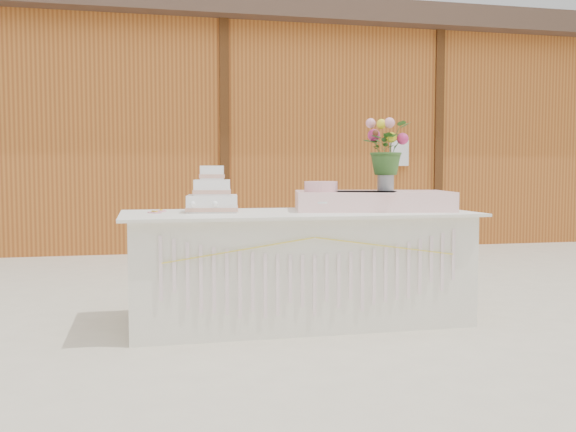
% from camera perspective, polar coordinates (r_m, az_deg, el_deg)
% --- Properties ---
extents(ground, '(80.00, 80.00, 0.00)m').
position_cam_1_polar(ground, '(4.56, 0.85, -9.33)').
color(ground, beige).
rests_on(ground, ground).
extents(barn, '(12.60, 4.60, 3.30)m').
position_cam_1_polar(barn, '(10.37, -7.14, 7.43)').
color(barn, '#AC6324').
rests_on(barn, ground).
extents(cake_table, '(2.40, 1.00, 0.77)m').
position_cam_1_polar(cake_table, '(4.48, 0.87, -4.52)').
color(cake_table, silver).
rests_on(cake_table, ground).
extents(wedding_cake, '(0.40, 0.40, 0.32)m').
position_cam_1_polar(wedding_cake, '(4.46, -6.75, 1.75)').
color(wedding_cake, white).
rests_on(wedding_cake, cake_table).
extents(pink_cake_stand, '(0.29, 0.29, 0.21)m').
position_cam_1_polar(pink_cake_stand, '(4.46, 2.94, 1.90)').
color(pink_cake_stand, white).
rests_on(pink_cake_stand, cake_table).
extents(satin_runner, '(1.19, 0.84, 0.14)m').
position_cam_1_polar(satin_runner, '(4.67, 7.46, 1.37)').
color(satin_runner, '#FFCECD').
rests_on(satin_runner, cake_table).
extents(flower_vase, '(0.12, 0.12, 0.16)m').
position_cam_1_polar(flower_vase, '(4.75, 8.66, 3.22)').
color(flower_vase, '#A2A1A6').
rests_on(flower_vase, satin_runner).
extents(bouquet, '(0.46, 0.46, 0.39)m').
position_cam_1_polar(bouquet, '(4.75, 8.70, 6.56)').
color(bouquet, '#356227').
rests_on(bouquet, flower_vase).
extents(loose_flowers, '(0.22, 0.38, 0.02)m').
position_cam_1_polar(loose_flowers, '(4.38, -12.01, 0.36)').
color(loose_flowers, pink).
rests_on(loose_flowers, cake_table).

